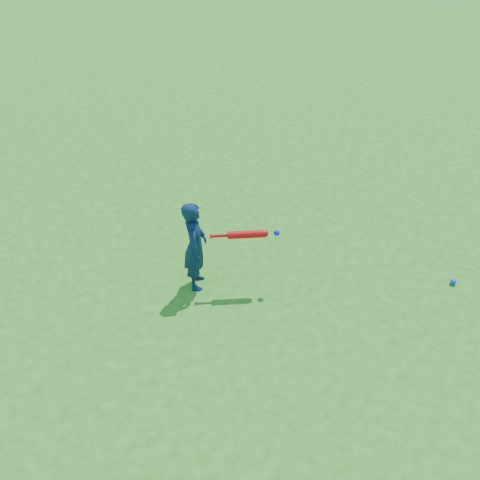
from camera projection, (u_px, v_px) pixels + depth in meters
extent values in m
plane|color=#22701A|center=(180.00, 263.00, 6.55)|extent=(80.00, 80.00, 0.00)
imported|color=#0D203F|center=(195.00, 246.00, 5.92)|extent=(0.39, 0.47, 1.09)
sphere|color=#0D3BE6|center=(453.00, 282.00, 6.21)|extent=(0.07, 0.07, 0.07)
cylinder|color=red|center=(211.00, 236.00, 5.81)|extent=(0.03, 0.06, 0.06)
cylinder|color=red|center=(220.00, 236.00, 5.81)|extent=(0.20, 0.09, 0.03)
cylinder|color=red|center=(246.00, 234.00, 5.83)|extent=(0.41, 0.20, 0.09)
sphere|color=red|center=(265.00, 233.00, 5.85)|extent=(0.09, 0.09, 0.09)
sphere|color=#0C21CE|center=(277.00, 233.00, 5.86)|extent=(0.07, 0.07, 0.07)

